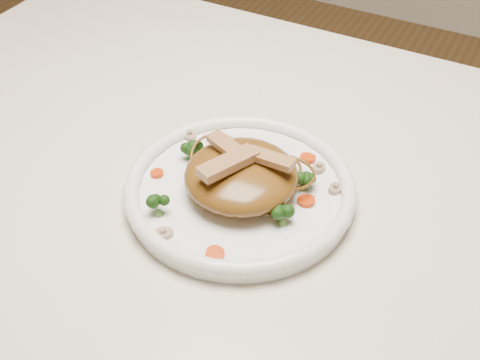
% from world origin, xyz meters
% --- Properties ---
extents(table, '(1.20, 0.80, 0.75)m').
position_xyz_m(table, '(0.00, 0.00, 0.65)').
color(table, beige).
rests_on(table, ground).
extents(plate, '(0.32, 0.32, 0.02)m').
position_xyz_m(plate, '(0.04, -0.06, 0.76)').
color(plate, white).
rests_on(plate, table).
extents(noodle_mound, '(0.16, 0.16, 0.05)m').
position_xyz_m(noodle_mound, '(0.04, -0.07, 0.79)').
color(noodle_mound, brown).
rests_on(noodle_mound, plate).
extents(chicken_a, '(0.06, 0.02, 0.01)m').
position_xyz_m(chicken_a, '(0.08, -0.05, 0.82)').
color(chicken_a, tan).
rests_on(chicken_a, noodle_mound).
extents(chicken_b, '(0.07, 0.05, 0.01)m').
position_xyz_m(chicken_b, '(0.02, -0.06, 0.82)').
color(chicken_b, tan).
rests_on(chicken_b, noodle_mound).
extents(chicken_c, '(0.05, 0.08, 0.01)m').
position_xyz_m(chicken_c, '(0.04, -0.09, 0.82)').
color(chicken_c, tan).
rests_on(chicken_c, noodle_mound).
extents(broccoli_0, '(0.04, 0.04, 0.03)m').
position_xyz_m(broccoli_0, '(0.11, -0.03, 0.78)').
color(broccoli_0, '#18390C').
rests_on(broccoli_0, plate).
extents(broccoli_1, '(0.03, 0.03, 0.03)m').
position_xyz_m(broccoli_1, '(-0.05, -0.04, 0.78)').
color(broccoli_1, '#18390C').
rests_on(broccoli_1, plate).
extents(broccoli_2, '(0.04, 0.04, 0.03)m').
position_xyz_m(broccoli_2, '(-0.03, -0.15, 0.78)').
color(broccoli_2, '#18390C').
rests_on(broccoli_2, plate).
extents(broccoli_3, '(0.04, 0.04, 0.03)m').
position_xyz_m(broccoli_3, '(0.11, -0.10, 0.78)').
color(broccoli_3, '#18390C').
rests_on(broccoli_3, plate).
extents(carrot_0, '(0.02, 0.02, 0.00)m').
position_xyz_m(carrot_0, '(0.09, 0.03, 0.77)').
color(carrot_0, red).
rests_on(carrot_0, plate).
extents(carrot_1, '(0.02, 0.02, 0.00)m').
position_xyz_m(carrot_1, '(-0.07, -0.09, 0.77)').
color(carrot_1, red).
rests_on(carrot_1, plate).
extents(carrot_2, '(0.02, 0.02, 0.00)m').
position_xyz_m(carrot_2, '(0.12, -0.05, 0.77)').
color(carrot_2, red).
rests_on(carrot_2, plate).
extents(carrot_3, '(0.02, 0.02, 0.00)m').
position_xyz_m(carrot_3, '(0.01, 0.01, 0.77)').
color(carrot_3, red).
rests_on(carrot_3, plate).
extents(carrot_4, '(0.02, 0.02, 0.00)m').
position_xyz_m(carrot_4, '(0.07, -0.18, 0.77)').
color(carrot_4, red).
rests_on(carrot_4, plate).
extents(mushroom_0, '(0.03, 0.03, 0.01)m').
position_xyz_m(mushroom_0, '(-0.00, -0.18, 0.77)').
color(mushroom_0, '#C5AD93').
rests_on(mushroom_0, plate).
extents(mushroom_1, '(0.03, 0.03, 0.01)m').
position_xyz_m(mushroom_1, '(0.15, -0.01, 0.77)').
color(mushroom_1, '#C5AD93').
rests_on(mushroom_1, plate).
extents(mushroom_2, '(0.03, 0.03, 0.01)m').
position_xyz_m(mushroom_2, '(-0.07, -0.00, 0.77)').
color(mushroom_2, '#C5AD93').
rests_on(mushroom_2, plate).
extents(mushroom_3, '(0.02, 0.02, 0.01)m').
position_xyz_m(mushroom_3, '(0.11, 0.02, 0.77)').
color(mushroom_3, '#C5AD93').
rests_on(mushroom_3, plate).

